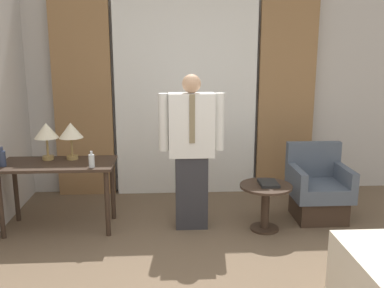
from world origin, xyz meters
The scene contains 13 objects.
wall_back centered at (0.00, 2.95, 1.35)m, with size 10.00×0.06×2.70m.
curtain_sheer_center centered at (0.00, 2.82, 1.29)m, with size 1.79×0.06×2.58m.
curtain_drape_left centered at (-1.30, 2.82, 1.29)m, with size 0.72×0.06×2.58m.
curtain_drape_right centered at (1.30, 2.82, 1.29)m, with size 0.72×0.06×2.58m.
desk centered at (-1.39, 1.73, 0.62)m, with size 1.18×0.57×0.72m.
table_lamp_left centered at (-1.52, 1.87, 1.02)m, with size 0.25×0.25×0.40m.
table_lamp_right centered at (-1.26, 1.87, 1.02)m, with size 0.25×0.25×0.40m.
bottle_near_edge centered at (-1.90, 1.63, 0.81)m, with size 0.07×0.07×0.20m.
bottle_by_lamp centered at (-1.00, 1.54, 0.79)m, with size 0.06×0.06×0.17m.
person centered at (0.01, 1.67, 0.88)m, with size 0.67×0.22×1.63m.
armchair centered at (1.44, 1.85, 0.32)m, with size 0.62×0.60×0.83m.
side_table centered at (0.78, 1.56, 0.34)m, with size 0.55×0.55×0.49m.
book centered at (0.80, 1.57, 0.51)m, with size 0.19×0.26×0.03m.
Camera 1 is at (-0.24, -2.62, 1.90)m, focal length 40.00 mm.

